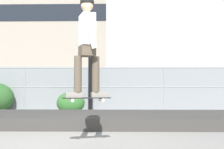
% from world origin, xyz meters
% --- Properties ---
extents(ground_plane, '(120.00, 120.00, 0.00)m').
position_xyz_m(ground_plane, '(0.00, 0.00, 0.00)').
color(ground_plane, gray).
extents(gravel_berm, '(11.83, 2.94, 0.28)m').
position_xyz_m(gravel_berm, '(0.00, 2.85, 0.14)').
color(gravel_berm, '#3D3A38').
rests_on(gravel_berm, ground_plane).
extents(skateboard, '(0.82, 0.45, 0.07)m').
position_xyz_m(skateboard, '(0.48, -0.23, 0.80)').
color(skateboard, black).
extents(skater, '(0.71, 0.62, 1.68)m').
position_xyz_m(skater, '(0.48, -0.23, 1.76)').
color(skater, gray).
rests_on(skater, skateboard).
extents(chain_fence, '(17.38, 0.06, 1.85)m').
position_xyz_m(chain_fence, '(-0.00, 7.05, 0.93)').
color(chain_fence, gray).
rests_on(chain_fence, ground_plane).
extents(street_lamp, '(0.44, 0.44, 6.62)m').
position_xyz_m(street_lamp, '(-0.12, 6.60, 4.13)').
color(street_lamp, black).
rests_on(street_lamp, ground_plane).
extents(parked_car_near, '(4.46, 2.06, 1.66)m').
position_xyz_m(parked_car_near, '(-5.01, 10.86, 0.84)').
color(parked_car_near, silver).
rests_on(parked_car_near, ground_plane).
extents(library_building, '(22.09, 12.75, 19.28)m').
position_xyz_m(library_building, '(-10.16, 43.92, 9.64)').
color(library_building, '#9E9384').
rests_on(library_building, ground_plane).
extents(office_block, '(20.59, 14.91, 24.95)m').
position_xyz_m(office_block, '(9.66, 41.40, 12.48)').
color(office_block, '#B2AFA8').
rests_on(office_block, ground_plane).
extents(shrub_center, '(1.07, 0.87, 0.82)m').
position_xyz_m(shrub_center, '(-0.80, 6.05, 0.41)').
color(shrub_center, '#336B2D').
rests_on(shrub_center, ground_plane).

